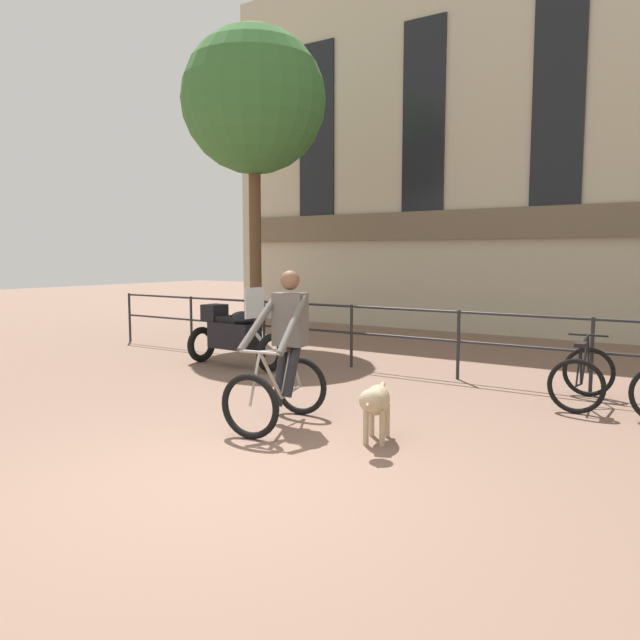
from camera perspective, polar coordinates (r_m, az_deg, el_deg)
The scene contains 8 objects.
ground_plane at distance 5.37m, azimuth -9.08°, elevation -14.49°, with size 60.00×60.00×0.00m, color #7A5B4C.
canal_railing at distance 9.58m, azimuth 12.55°, elevation -1.15°, with size 15.05×0.05×1.05m.
building_facade at distance 15.29m, azimuth 21.15°, elevation 15.56°, with size 18.00×0.72×9.09m.
cyclist_with_bike at distance 6.92m, azimuth -3.42°, elevation -3.25°, with size 0.84×1.25×1.70m.
dog at distance 6.25m, azimuth 5.10°, elevation -7.48°, with size 0.44×0.92×0.61m.
parked_motorcycle at distance 10.55m, azimuth -7.90°, elevation -1.23°, with size 1.76×0.70×1.35m.
parked_bicycle_near_lamp at distance 8.49m, azimuth 22.89°, elevation -4.78°, with size 0.72×1.15×0.86m.
tree_canalside_left at distance 14.18m, azimuth -6.07°, elevation 19.22°, with size 3.09×3.09×6.71m.
Camera 1 is at (3.45, -3.66, 1.87)m, focal length 35.00 mm.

